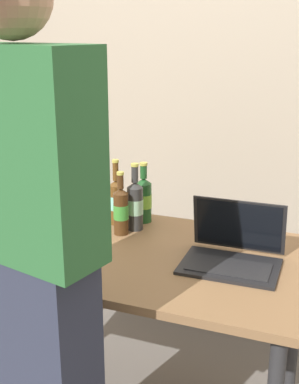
# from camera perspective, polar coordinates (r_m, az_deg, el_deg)

# --- Properties ---
(desk) EXTENTS (1.35, 0.82, 0.74)m
(desk) POSITION_cam_1_polar(r_m,az_deg,el_deg) (2.10, -1.47, -8.51)
(desk) COLOR olive
(desk) RESTS_ON ground
(laptop) EXTENTS (0.36, 0.30, 0.22)m
(laptop) POSITION_cam_1_polar(r_m,az_deg,el_deg) (1.96, 9.30, -6.47)
(laptop) COLOR black
(laptop) RESTS_ON desk
(beer_bottle_brown) EXTENTS (0.07, 0.07, 0.30)m
(beer_bottle_brown) POSITION_cam_1_polar(r_m,az_deg,el_deg) (2.23, -1.62, -1.38)
(beer_bottle_brown) COLOR #333333
(beer_bottle_brown) RESTS_ON desk
(beer_bottle_amber) EXTENTS (0.07, 0.07, 0.28)m
(beer_bottle_amber) POSITION_cam_1_polar(r_m,az_deg,el_deg) (2.33, -0.66, -0.75)
(beer_bottle_amber) COLOR #1E5123
(beer_bottle_amber) RESTS_ON desk
(beer_bottle_dark) EXTENTS (0.06, 0.06, 0.28)m
(beer_bottle_dark) POSITION_cam_1_polar(r_m,az_deg,el_deg) (2.19, -3.21, -2.01)
(beer_bottle_dark) COLOR #472B14
(beer_bottle_dark) RESTS_ON desk
(beer_bottle_green) EXTENTS (0.06, 0.06, 0.30)m
(beer_bottle_green) POSITION_cam_1_polar(r_m,az_deg,el_deg) (2.30, -3.74, -0.93)
(beer_bottle_green) COLOR brown
(beer_bottle_green) RESTS_ON desk
(person_figure) EXTENTS (0.48, 0.34, 1.81)m
(person_figure) POSITION_cam_1_polar(r_m,az_deg,el_deg) (1.52, -13.09, -8.18)
(person_figure) COLOR #2D3347
(person_figure) RESTS_ON ground
(back_wall) EXTENTS (6.00, 0.10, 2.60)m
(back_wall) POSITION_cam_1_polar(r_m,az_deg,el_deg) (2.70, 5.46, 11.46)
(back_wall) COLOR tan
(back_wall) RESTS_ON ground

